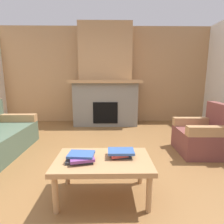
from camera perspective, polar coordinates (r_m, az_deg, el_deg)
ground at (r=2.66m, az=-3.12°, el=-17.64°), size 9.00×9.00×0.00m
wall_back_wood_panel at (r=5.34m, az=-2.02°, el=11.55°), size 6.00×0.12×2.70m
fireplace at (r=4.97m, az=-2.09°, el=9.48°), size 1.90×0.82×2.70m
armchair at (r=3.44m, az=27.31°, el=-6.89°), size 0.78×0.78×0.85m
coffee_table at (r=1.96m, az=-2.89°, el=-16.18°), size 1.00×0.60×0.43m
book_stack_near_edge at (r=1.89m, az=-9.88°, el=-14.10°), size 0.30×0.25×0.08m
book_stack_center at (r=1.97m, az=2.59°, el=-12.94°), size 0.28×0.23×0.07m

